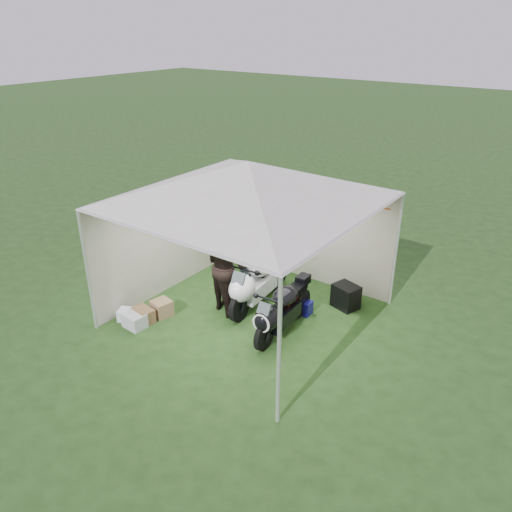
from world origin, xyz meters
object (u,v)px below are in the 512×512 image
object	(u,v)px
person_dark_jacket	(227,265)
crate_0	(135,321)
motorcycle_black	(281,310)
crate_1	(162,308)
equipment_box	(346,296)
person_blue_jacket	(255,252)
crate_3	(143,315)
paddock_stand	(302,307)
canopy_tent	(249,185)
crate_2	(127,315)
motorcycle_white	(256,281)

from	to	relation	value
person_dark_jacket	crate_0	world-z (taller)	person_dark_jacket
motorcycle_black	crate_1	distance (m)	2.35
motorcycle_black	equipment_box	size ratio (longest dim) A/B	3.86
crate_1	person_blue_jacket	bearing A→B (deg)	59.58
crate_1	crate_3	world-z (taller)	crate_1
motorcycle_black	paddock_stand	xyz separation A→B (m)	(-0.05, 0.84, -0.37)
paddock_stand	crate_3	world-z (taller)	paddock_stand
canopy_tent	crate_1	xyz separation A→B (m)	(-1.35, -1.00, -2.42)
crate_1	crate_2	xyz separation A→B (m)	(-0.40, -0.52, -0.04)
motorcycle_white	motorcycle_black	xyz separation A→B (m)	(0.92, -0.53, -0.06)
crate_0	canopy_tent	bearing A→B (deg)	47.62
crate_0	crate_2	xyz separation A→B (m)	(-0.30, 0.07, -0.02)
motorcycle_white	crate_2	world-z (taller)	motorcycle_white
motorcycle_black	crate_3	distance (m)	2.60
person_blue_jacket	crate_2	distance (m)	2.72
crate_1	paddock_stand	bearing A→B (deg)	37.51
crate_2	crate_3	world-z (taller)	crate_3
motorcycle_white	paddock_stand	bearing A→B (deg)	13.84
paddock_stand	person_blue_jacket	xyz separation A→B (m)	(-1.15, 0.03, 0.84)
crate_0	crate_2	size ratio (longest dim) A/B	1.31
motorcycle_black	crate_0	distance (m)	2.70
motorcycle_white	paddock_stand	size ratio (longest dim) A/B	5.70
person_dark_jacket	crate_3	distance (m)	1.82
motorcycle_white	equipment_box	size ratio (longest dim) A/B	4.31
canopy_tent	motorcycle_black	bearing A→B (deg)	-13.71
canopy_tent	crate_2	distance (m)	3.38
person_blue_jacket	crate_2	bearing A→B (deg)	-7.27
person_dark_jacket	crate_2	xyz separation A→B (m)	(-1.26, -1.46, -0.83)
person_dark_jacket	person_blue_jacket	world-z (taller)	person_blue_jacket
canopy_tent	paddock_stand	world-z (taller)	canopy_tent
person_blue_jacket	equipment_box	bearing A→B (deg)	136.15
motorcycle_black	crate_1	size ratio (longest dim) A/B	5.45
motorcycle_white	crate_2	xyz separation A→B (m)	(-1.66, -1.85, -0.45)
motorcycle_black	motorcycle_white	bearing A→B (deg)	146.68
motorcycle_white	paddock_stand	xyz separation A→B (m)	(0.87, 0.30, -0.43)
motorcycle_black	crate_1	world-z (taller)	motorcycle_black
equipment_box	crate_3	world-z (taller)	equipment_box
motorcycle_white	person_blue_jacket	size ratio (longest dim) A/B	1.06
canopy_tent	person_blue_jacket	size ratio (longest dim) A/B	2.91
person_dark_jacket	crate_1	xyz separation A→B (m)	(-0.86, -0.94, -0.79)
canopy_tent	crate_1	world-z (taller)	canopy_tent
equipment_box	crate_2	world-z (taller)	equipment_box
crate_3	crate_0	bearing A→B (deg)	-88.47
motorcycle_black	crate_1	xyz separation A→B (m)	(-2.18, -0.80, -0.35)
canopy_tent	equipment_box	size ratio (longest dim) A/B	11.87
motorcycle_white	crate_3	world-z (taller)	motorcycle_white
equipment_box	crate_0	xyz separation A→B (m)	(-2.80, -2.92, -0.11)
motorcycle_white	person_blue_jacket	world-z (taller)	person_blue_jacket
motorcycle_white	motorcycle_black	bearing A→B (deg)	-35.46
paddock_stand	person_blue_jacket	size ratio (longest dim) A/B	0.19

